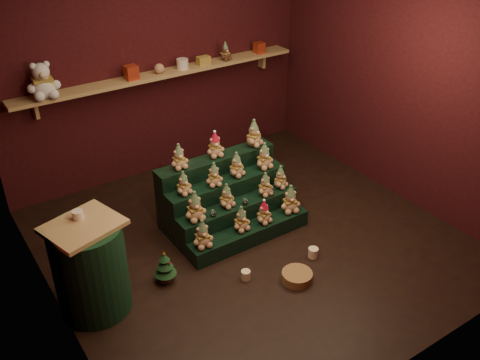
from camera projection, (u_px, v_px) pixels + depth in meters
ground at (252, 241)px, 5.66m from camera, size 4.00×4.00×0.00m
back_wall at (156, 62)px, 6.42m from camera, size 4.00×0.10×2.80m
front_wall at (434, 227)px, 3.48m from camera, size 4.00×0.10×2.80m
left_wall at (28, 183)px, 3.97m from camera, size 0.10×4.00×2.80m
right_wall at (404, 78)px, 5.93m from camera, size 0.10×4.00×2.80m
back_shelf at (163, 74)px, 6.35m from camera, size 3.60×0.26×0.24m
riser_tier_front at (250, 234)px, 5.61m from camera, size 1.40×0.22×0.18m
riser_tier_midfront at (238, 217)px, 5.73m from camera, size 1.40×0.22×0.36m
riser_tier_midback at (227, 201)px, 5.84m from camera, size 1.40×0.22×0.54m
riser_tier_back at (216, 185)px, 5.95m from camera, size 1.40×0.22×0.72m
teddy_0 at (202, 234)px, 5.22m from camera, size 0.23×0.21×0.30m
teddy_1 at (241, 219)px, 5.47m from camera, size 0.20×0.19×0.27m
teddy_2 at (264, 212)px, 5.58m from camera, size 0.22×0.21×0.26m
teddy_3 at (290, 199)px, 5.75m from camera, size 0.27×0.25×0.31m
teddy_4 at (195, 206)px, 5.30m from camera, size 0.24×0.21×0.31m
teddy_5 at (226, 196)px, 5.51m from camera, size 0.23×0.22×0.26m
teddy_6 at (265, 184)px, 5.72m from camera, size 0.20×0.18×0.26m
teddy_7 at (280, 177)px, 5.85m from camera, size 0.24×0.23×0.26m
teddy_8 at (183, 183)px, 5.39m from camera, size 0.22×0.21×0.25m
teddy_9 at (214, 174)px, 5.54m from camera, size 0.21×0.20×0.25m
teddy_10 at (236, 165)px, 5.71m from camera, size 0.25×0.24×0.27m
teddy_11 at (264, 156)px, 5.85m from camera, size 0.22×0.20×0.30m
teddy_12 at (179, 157)px, 5.49m from camera, size 0.20×0.18×0.27m
teddy_13 at (215, 145)px, 5.71m from camera, size 0.22×0.20×0.28m
teddy_14 at (254, 133)px, 5.93m from camera, size 0.28×0.27×0.30m
snow_globe_a at (213, 213)px, 5.41m from camera, size 0.06×0.06×0.08m
snow_globe_b at (245, 201)px, 5.59m from camera, size 0.06×0.06×0.08m
snow_globe_c at (271, 191)px, 5.76m from camera, size 0.06×0.06×0.08m
side_table at (90, 268)px, 4.60m from camera, size 0.70×0.63×0.90m
table_ornament at (78, 215)px, 4.42m from camera, size 0.09×0.09×0.07m
mini_christmas_tree at (165, 267)px, 5.03m from camera, size 0.21×0.21×0.36m
mug_left at (246, 275)px, 5.12m from camera, size 0.09×0.09×0.09m
mug_right at (313, 253)px, 5.41m from camera, size 0.10×0.10×0.10m
wicker_basket at (297, 277)px, 5.10m from camera, size 0.34×0.34×0.09m
white_bear at (41, 75)px, 5.52m from camera, size 0.37×0.34×0.48m
brown_bear at (225, 51)px, 6.66m from camera, size 0.19×0.18×0.22m
gift_tin_red_a at (131, 73)px, 6.08m from camera, size 0.14×0.14×0.16m
gift_tin_cream at (182, 64)px, 6.41m from camera, size 0.14×0.14×0.12m
gift_tin_red_b at (259, 48)px, 6.94m from camera, size 0.12×0.12×0.14m
shelf_plush_ball at (159, 69)px, 6.26m from camera, size 0.12×0.12×0.12m
scarf_gift_box at (204, 60)px, 6.55m from camera, size 0.16×0.10×0.10m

